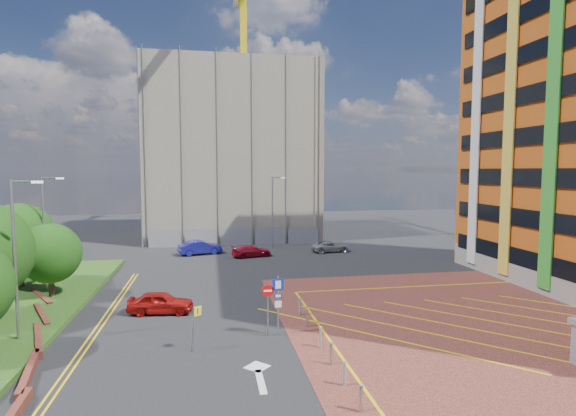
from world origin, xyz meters
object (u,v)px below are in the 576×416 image
object	(u,v)px
tree_c	(50,253)
car_red_back	(251,251)
car_red_left	(161,302)
tree_d	(19,238)
warning_sign	(195,323)
car_blue_back	(200,247)
car_silver_back	(330,247)
sign_cluster	(274,300)
lamp_left_near	(16,253)
lamp_back	(273,209)
lamp_left_far	(45,228)

from	to	relation	value
tree_c	car_red_back	xyz separation A→B (m)	(14.63, 12.78, -2.61)
car_red_left	tree_d	bearing A→B (deg)	62.58
warning_sign	car_blue_back	world-z (taller)	warning_sign
car_red_back	car_silver_back	world-z (taller)	car_red_back
sign_cluster	warning_sign	bearing A→B (deg)	-161.19
tree_c	car_red_back	world-z (taller)	tree_c
lamp_left_near	car_blue_back	distance (m)	24.80
sign_cluster	warning_sign	distance (m)	4.31
tree_d	warning_sign	distance (m)	18.65
car_blue_back	car_silver_back	bearing A→B (deg)	-109.53
tree_c	car_blue_back	world-z (taller)	tree_c
lamp_left_near	car_silver_back	distance (m)	31.51
lamp_back	car_blue_back	distance (m)	9.34
sign_cluster	car_silver_back	size ratio (longest dim) A/B	0.79
sign_cluster	car_silver_back	distance (m)	24.97
lamp_back	car_red_left	size ratio (longest dim) A/B	2.05
car_red_left	tree_c	bearing A→B (deg)	68.00
car_silver_back	tree_c	bearing A→B (deg)	113.90
lamp_left_near	car_blue_back	size ratio (longest dim) A/B	1.82
tree_c	warning_sign	distance (m)	14.36
tree_c	car_blue_back	xyz separation A→B (m)	(9.52, 14.99, -2.47)
car_blue_back	tree_c	bearing A→B (deg)	131.85
tree_d	car_red_back	size ratio (longest dim) A/B	1.52
lamp_back	warning_sign	bearing A→B (deg)	-105.43
car_red_back	tree_d	bearing A→B (deg)	105.75
tree_d	lamp_back	world-z (taller)	lamp_back
sign_cluster	warning_sign	size ratio (longest dim) A/B	1.43
lamp_left_far	car_blue_back	size ratio (longest dim) A/B	1.82
tree_d	lamp_left_far	size ratio (longest dim) A/B	0.76
tree_c	sign_cluster	world-z (taller)	tree_c
tree_c	lamp_back	world-z (taller)	lamp_back
lamp_left_far	lamp_back	size ratio (longest dim) A/B	1.00
tree_c	lamp_left_far	bearing A→B (deg)	114.71
lamp_left_far	car_red_left	bearing A→B (deg)	-35.89
tree_c	lamp_left_near	world-z (taller)	lamp_left_near
sign_cluster	car_red_left	distance (m)	8.11
lamp_left_far	lamp_back	bearing A→B (deg)	40.86
lamp_left_near	sign_cluster	size ratio (longest dim) A/B	2.50
tree_d	lamp_left_near	world-z (taller)	lamp_left_near
car_red_left	car_red_back	bearing A→B (deg)	-16.32
lamp_left_near	car_red_left	size ratio (longest dim) A/B	2.05
car_red_left	warning_sign	bearing A→B (deg)	-153.72
car_red_left	car_blue_back	bearing A→B (deg)	0.55
tree_c	lamp_left_far	world-z (taller)	lamp_left_far
tree_c	car_red_left	xyz separation A→B (m)	(7.49, -4.09, -2.53)
car_red_back	lamp_left_far	bearing A→B (deg)	111.47
lamp_left_far	car_blue_back	distance (m)	17.12
warning_sign	tree_c	bearing A→B (deg)	133.15
tree_c	sign_cluster	xyz separation A→B (m)	(13.80, -9.02, -1.24)
car_silver_back	car_blue_back	bearing A→B (deg)	78.83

